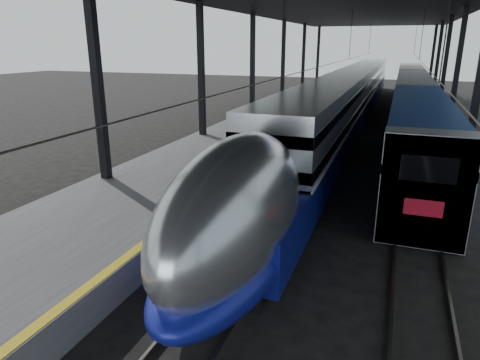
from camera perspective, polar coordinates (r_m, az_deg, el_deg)
The scene contains 7 objects.
ground at distance 13.19m, azimuth -9.55°, elevation -12.59°, with size 160.00×160.00×0.00m, color black.
platform at distance 31.83m, azimuth 2.67°, elevation 6.64°, with size 6.00×80.00×1.00m, color #4C4C4F.
yellow_strip at distance 31.02m, azimuth 7.66°, elevation 7.16°, with size 0.30×80.00×0.01m, color gold.
rails at distance 30.53m, azimuth 17.17°, elevation 4.58°, with size 6.52×80.00×0.16m.
canopy at distance 30.17m, azimuth 13.53°, elevation 22.04°, with size 18.00×75.00×9.47m.
tgv_train at distance 38.21m, azimuth 14.44°, elevation 10.35°, with size 3.08×65.20×4.42m.
second_train at distance 41.71m, azimuth 21.94°, elevation 10.10°, with size 2.85×56.05×3.92m.
Camera 1 is at (5.87, -9.80, 6.60)m, focal length 32.00 mm.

